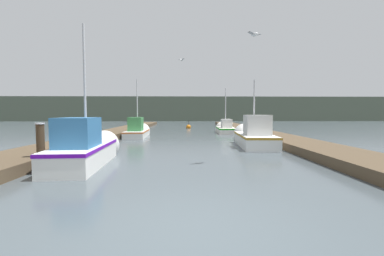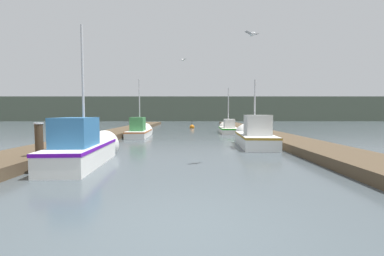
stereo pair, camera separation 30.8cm
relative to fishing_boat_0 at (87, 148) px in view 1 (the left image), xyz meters
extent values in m
plane|color=#424C51|center=(3.43, -5.08, -0.54)|extent=(200.00, 200.00, 0.00)
cube|color=#4C3D2B|center=(-2.23, 10.92, -0.37)|extent=(2.28, 40.00, 0.35)
cube|color=#4C3D2B|center=(9.09, 10.92, -0.37)|extent=(2.28, 40.00, 0.35)
cube|color=#4C5647|center=(3.43, 52.93, 2.04)|extent=(120.00, 16.00, 5.18)
cube|color=silver|center=(0.02, -0.37, -0.20)|extent=(1.57, 3.89, 0.69)
cube|color=#580EA2|center=(0.02, -0.37, 0.09)|extent=(1.60, 3.92, 0.10)
cone|color=silver|center=(-0.13, 1.96, -0.20)|extent=(1.31, 0.95, 1.26)
cube|color=#2D6699|center=(0.05, -0.85, 0.60)|extent=(1.14, 1.58, 0.90)
cylinder|color=#B2B2B7|center=(0.01, -0.08, 2.14)|extent=(0.08, 0.08, 3.99)
cube|color=silver|center=(6.97, 4.35, -0.22)|extent=(1.83, 4.11, 0.64)
cube|color=#A17621|center=(6.97, 4.35, 0.04)|extent=(1.86, 4.14, 0.10)
cone|color=silver|center=(7.12, 6.84, -0.22)|extent=(1.56, 1.05, 1.51)
cube|color=silver|center=(6.94, 3.85, 0.60)|extent=(1.26, 1.34, 0.99)
cylinder|color=#B2B2B7|center=(6.99, 4.65, 1.52)|extent=(0.08, 0.08, 2.83)
cube|color=silver|center=(-0.13, 9.68, -0.30)|extent=(1.45, 3.86, 0.49)
cube|color=#C56935|center=(-0.13, 9.68, -0.12)|extent=(1.48, 3.89, 0.10)
cone|color=silver|center=(-0.20, 11.99, -0.30)|extent=(1.30, 0.85, 1.28)
cube|color=#387A42|center=(-0.12, 9.20, 0.42)|extent=(0.94, 1.41, 0.95)
cylinder|color=#B2B2B7|center=(-0.14, 9.96, 1.79)|extent=(0.08, 0.08, 3.69)
cube|color=silver|center=(6.85, 13.23, -0.30)|extent=(1.53, 3.81, 0.49)
cube|color=#169B13|center=(6.85, 13.23, -0.12)|extent=(1.56, 3.84, 0.10)
cone|color=silver|center=(6.93, 15.58, -0.30)|extent=(1.36, 0.99, 1.32)
cube|color=silver|center=(6.83, 12.76, 0.31)|extent=(0.89, 1.22, 0.73)
cylinder|color=#B2B2B7|center=(6.86, 13.51, 1.66)|extent=(0.08, 0.08, 3.43)
cylinder|color=#473523|center=(7.82, 9.85, 0.12)|extent=(0.31, 0.31, 1.34)
cylinder|color=silver|center=(7.82, 9.85, 0.81)|extent=(0.35, 0.35, 0.04)
cylinder|color=#473523|center=(-1.20, -0.66, 0.15)|extent=(0.24, 0.24, 1.39)
cylinder|color=silver|center=(-1.20, -0.66, 0.86)|extent=(0.28, 0.28, 0.04)
sphere|color=#BF6513|center=(3.70, 20.07, -0.39)|extent=(0.54, 0.54, 0.54)
cylinder|color=black|center=(3.70, 20.07, 0.13)|extent=(0.06, 0.06, 0.50)
ellipsoid|color=white|center=(3.10, 8.52, 4.72)|extent=(0.30, 0.30, 0.12)
cube|color=gray|center=(3.00, 8.62, 4.74)|extent=(0.28, 0.28, 0.07)
cube|color=gray|center=(3.19, 8.42, 4.74)|extent=(0.28, 0.28, 0.07)
ellipsoid|color=white|center=(5.69, -0.16, 3.80)|extent=(0.26, 0.31, 0.12)
cube|color=gray|center=(5.81, -0.09, 3.82)|extent=(0.30, 0.24, 0.07)
cube|color=gray|center=(5.57, -0.23, 3.82)|extent=(0.30, 0.24, 0.07)
camera|label=1|loc=(3.39, -8.82, 1.20)|focal=24.00mm
camera|label=2|loc=(3.70, -8.82, 1.20)|focal=24.00mm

